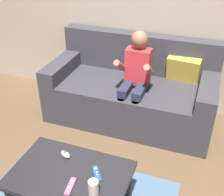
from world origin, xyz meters
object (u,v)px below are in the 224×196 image
at_px(couch, 132,92).
at_px(person_seated_on_couch, 135,77).
at_px(game_remote_blue_near_edge, 97,174).
at_px(soda_can, 93,188).
at_px(nunchuk_white, 65,154).
at_px(coffee_table, 70,180).
at_px(game_remote_pink_far_corner, 70,187).

distance_m(couch, person_seated_on_couch, 0.34).
height_order(game_remote_blue_near_edge, soda_can, soda_can).
xyz_separation_m(couch, soda_can, (0.19, -1.48, 0.15)).
xyz_separation_m(person_seated_on_couch, nunchuk_white, (-0.22, -1.04, -0.16)).
bearing_deg(nunchuk_white, soda_can, -37.23).
height_order(game_remote_blue_near_edge, nunchuk_white, nunchuk_white).
height_order(couch, person_seated_on_couch, person_seated_on_couch).
bearing_deg(nunchuk_white, game_remote_blue_near_edge, -17.93).
distance_m(coffee_table, game_remote_blue_near_edge, 0.20).
bearing_deg(soda_can, nunchuk_white, 142.77).
bearing_deg(game_remote_pink_far_corner, nunchuk_white, 123.88).
bearing_deg(person_seated_on_couch, nunchuk_white, -102.03).
height_order(person_seated_on_couch, soda_can, person_seated_on_couch).
relative_size(game_remote_blue_near_edge, game_remote_pink_far_corner, 0.95).
distance_m(nunchuk_white, game_remote_pink_far_corner, 0.30).
xyz_separation_m(couch, nunchuk_white, (-0.15, -1.22, 0.11)).
xyz_separation_m(person_seated_on_couch, soda_can, (0.11, -1.29, -0.12)).
bearing_deg(nunchuk_white, game_remote_pink_far_corner, -56.12).
xyz_separation_m(nunchuk_white, soda_can, (0.33, -0.25, 0.04)).
bearing_deg(game_remote_pink_far_corner, couch, 90.87).
distance_m(coffee_table, nunchuk_white, 0.19).
relative_size(person_seated_on_couch, game_remote_pink_far_corner, 7.07).
bearing_deg(soda_can, coffee_table, 153.15).
bearing_deg(couch, game_remote_pink_far_corner, -89.13).
bearing_deg(coffee_table, couch, 88.19).
relative_size(couch, person_seated_on_couch, 1.70).
bearing_deg(game_remote_blue_near_edge, nunchuk_white, 162.07).
relative_size(couch, coffee_table, 2.12).
bearing_deg(nunchuk_white, couch, 83.16).
bearing_deg(game_remote_pink_far_corner, soda_can, -0.11).
relative_size(coffee_table, game_remote_blue_near_edge, 5.99).
xyz_separation_m(couch, coffee_table, (-0.04, -1.36, 0.02)).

